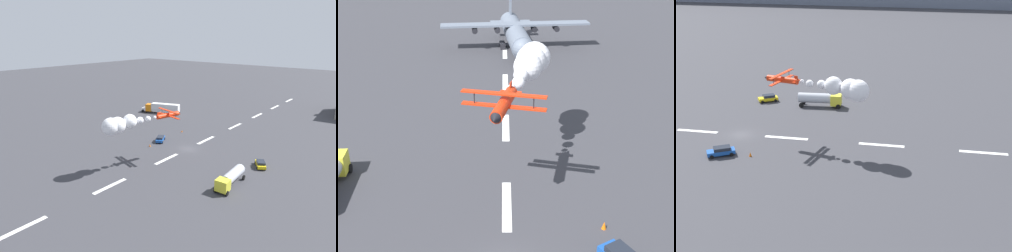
# 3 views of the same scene
# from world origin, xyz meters

# --- Properties ---
(ground_plane) EXTENTS (440.00, 440.00, 0.00)m
(ground_plane) POSITION_xyz_m (0.00, 0.00, 0.00)
(ground_plane) COLOR #38383D
(ground_plane) RESTS_ON ground
(runway_stripe_4) EXTENTS (8.00, 0.90, 0.01)m
(runway_stripe_4) POSITION_xyz_m (-8.64, 0.00, 0.01)
(runway_stripe_4) COLOR white
(runway_stripe_4) RESTS_ON ground
(runway_stripe_5) EXTENTS (8.00, 0.90, 0.01)m
(runway_stripe_5) POSITION_xyz_m (8.64, 0.00, 0.01)
(runway_stripe_5) COLOR white
(runway_stripe_5) RESTS_ON ground
(runway_stripe_6) EXTENTS (8.00, 0.90, 0.01)m
(runway_stripe_6) POSITION_xyz_m (25.92, 0.00, 0.01)
(runway_stripe_6) COLOR white
(runway_stripe_6) RESTS_ON ground
(runway_stripe_7) EXTENTS (8.00, 0.90, 0.01)m
(runway_stripe_7) POSITION_xyz_m (43.19, 0.00, 0.01)
(runway_stripe_7) COLOR white
(runway_stripe_7) RESTS_ON ground
(stunt_biplane_red) EXTENTS (19.36, 9.06, 3.68)m
(stunt_biplane_red) POSITION_xyz_m (19.48, -2.56, 10.81)
(stunt_biplane_red) COLOR red
(fuel_tanker_truck) EXTENTS (9.33, 3.30, 2.90)m
(fuel_tanker_truck) POSITION_xyz_m (10.78, 18.01, 1.74)
(fuel_tanker_truck) COLOR yellow
(fuel_tanker_truck) RESTS_ON ground
(followme_car_yellow) EXTENTS (4.83, 3.81, 1.52)m
(followme_car_yellow) POSITION_xyz_m (0.27, -9.24, 0.81)
(followme_car_yellow) COLOR #194CA5
(followme_car_yellow) RESTS_ON ground
(airport_staff_sedan) EXTENTS (4.47, 3.73, 1.52)m
(airport_staff_sedan) POSITION_xyz_m (-1.27, 19.08, 0.81)
(airport_staff_sedan) COLOR yellow
(airport_staff_sedan) RESTS_ON ground
(traffic_cone_far) EXTENTS (0.44, 0.44, 0.75)m
(traffic_cone_far) POSITION_xyz_m (5.10, -8.69, 0.38)
(traffic_cone_far) COLOR orange
(traffic_cone_far) RESTS_ON ground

